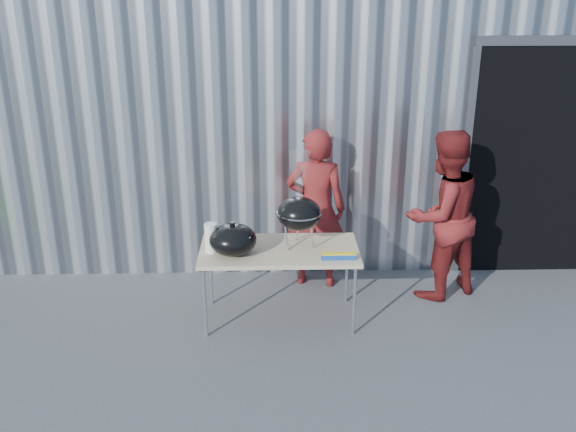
{
  "coord_description": "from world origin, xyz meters",
  "views": [
    {
      "loc": [
        -0.01,
        -4.87,
        3.24
      ],
      "look_at": [
        0.13,
        0.75,
        1.05
      ],
      "focal_mm": 40.0,
      "sensor_mm": 36.0,
      "label": 1
    }
  ],
  "objects_px": {
    "folding_table": "(279,253)",
    "person_cook": "(316,209)",
    "person_bystander": "(442,215)",
    "kettle_grill": "(299,205)"
  },
  "relations": [
    {
      "from": "folding_table",
      "to": "person_cook",
      "type": "xyz_separation_m",
      "value": [
        0.4,
        0.76,
        0.15
      ]
    },
    {
      "from": "folding_table",
      "to": "person_bystander",
      "type": "height_order",
      "value": "person_bystander"
    },
    {
      "from": "kettle_grill",
      "to": "person_cook",
      "type": "xyz_separation_m",
      "value": [
        0.21,
        0.71,
        -0.31
      ]
    },
    {
      "from": "person_cook",
      "to": "person_bystander",
      "type": "relative_size",
      "value": 0.98
    },
    {
      "from": "kettle_grill",
      "to": "person_bystander",
      "type": "xyz_separation_m",
      "value": [
        1.47,
        0.43,
        -0.29
      ]
    },
    {
      "from": "folding_table",
      "to": "kettle_grill",
      "type": "height_order",
      "value": "kettle_grill"
    },
    {
      "from": "kettle_grill",
      "to": "person_bystander",
      "type": "bearing_deg",
      "value": 16.12
    },
    {
      "from": "kettle_grill",
      "to": "person_cook",
      "type": "distance_m",
      "value": 0.8
    },
    {
      "from": "folding_table",
      "to": "person_cook",
      "type": "bearing_deg",
      "value": 62.46
    },
    {
      "from": "folding_table",
      "to": "person_bystander",
      "type": "distance_m",
      "value": 1.74
    }
  ]
}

